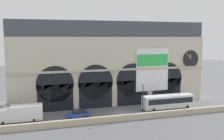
{
  "coord_description": "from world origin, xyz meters",
  "views": [
    {
      "loc": [
        -16.31,
        -47.37,
        15.11
      ],
      "look_at": [
        -0.59,
        5.0,
        8.11
      ],
      "focal_mm": 41.08,
      "sensor_mm": 36.0,
      "label": 1
    }
  ],
  "objects_px": {
    "bus_mideast": "(168,101)",
    "street_lamp_quayside": "(143,95)",
    "box_truck_west": "(21,113)",
    "car_midwest": "(78,114)"
  },
  "relations": [
    {
      "from": "bus_mideast",
      "to": "street_lamp_quayside",
      "type": "distance_m",
      "value": 8.45
    },
    {
      "from": "box_truck_west",
      "to": "street_lamp_quayside",
      "type": "relative_size",
      "value": 1.09
    },
    {
      "from": "box_truck_west",
      "to": "bus_mideast",
      "type": "distance_m",
      "value": 29.06
    },
    {
      "from": "street_lamp_quayside",
      "to": "car_midwest",
      "type": "bearing_deg",
      "value": 163.84
    },
    {
      "from": "car_midwest",
      "to": "street_lamp_quayside",
      "type": "relative_size",
      "value": 0.64
    },
    {
      "from": "box_truck_west",
      "to": "car_midwest",
      "type": "relative_size",
      "value": 1.7
    },
    {
      "from": "box_truck_west",
      "to": "car_midwest",
      "type": "xyz_separation_m",
      "value": [
        10.11,
        -0.24,
        -0.9
      ]
    },
    {
      "from": "car_midwest",
      "to": "bus_mideast",
      "type": "bearing_deg",
      "value": 0.16
    },
    {
      "from": "car_midwest",
      "to": "street_lamp_quayside",
      "type": "bearing_deg",
      "value": -16.16
    },
    {
      "from": "car_midwest",
      "to": "street_lamp_quayside",
      "type": "distance_m",
      "value": 12.69
    }
  ]
}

